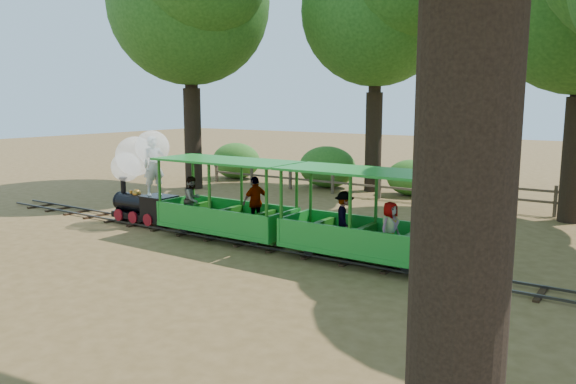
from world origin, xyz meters
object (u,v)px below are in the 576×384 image
Objects in this scene: carriage_front at (225,208)px; carriage_rear at (362,228)px; locomotive at (140,170)px; fence at (405,185)px.

carriage_front is 3.98m from carriage_rear.
locomotive is at bearing 179.28° from carriage_rear.
carriage_front is 8.19m from fence.
carriage_front and carriage_rear have the same top height.
carriage_front is at bearing -1.30° from locomotive.
fence is at bearing 105.76° from carriage_rear.
fence is (5.00, 7.93, -1.03)m from locomotive.
carriage_rear is at bearing -74.24° from fence.
carriage_front is at bearing -102.08° from fence.
locomotive reaches higher than carriage_rear.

